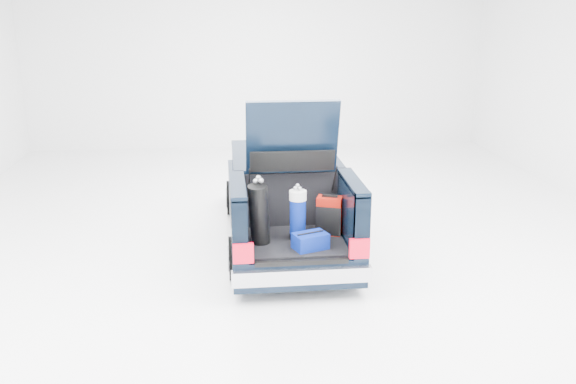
{
  "coord_description": "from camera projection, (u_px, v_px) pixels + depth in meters",
  "views": [
    {
      "loc": [
        -0.93,
        -9.22,
        3.69
      ],
      "look_at": [
        0.0,
        -0.5,
        0.99
      ],
      "focal_mm": 38.0,
      "sensor_mm": 36.0,
      "label": 1
    }
  ],
  "objects": [
    {
      "name": "blue_golf_bag",
      "position": [
        298.0,
        215.0,
        8.28
      ],
      "size": [
        0.28,
        0.28,
        0.79
      ],
      "rotation": [
        0.0,
        0.0,
        -0.24
      ],
      "color": "black",
      "rests_on": "car"
    },
    {
      "name": "blue_duffel",
      "position": [
        310.0,
        241.0,
        8.04
      ],
      "size": [
        0.51,
        0.42,
        0.23
      ],
      "rotation": [
        0.0,
        0.0,
        0.35
      ],
      "color": "navy",
      "rests_on": "car"
    },
    {
      "name": "red_suitcase",
      "position": [
        329.0,
        216.0,
        8.51
      ],
      "size": [
        0.4,
        0.33,
        0.57
      ],
      "rotation": [
        0.0,
        0.0,
        -0.33
      ],
      "color": "#810C04",
      "rests_on": "car"
    },
    {
      "name": "car",
      "position": [
        284.0,
        200.0,
        9.84
      ],
      "size": [
        1.87,
        4.65,
        2.47
      ],
      "color": "black",
      "rests_on": "ground"
    },
    {
      "name": "black_golf_bag",
      "position": [
        259.0,
        214.0,
        8.1
      ],
      "size": [
        0.38,
        0.44,
        0.95
      ],
      "rotation": [
        0.0,
        0.0,
        -0.37
      ],
      "color": "black",
      "rests_on": "car"
    },
    {
      "name": "ground",
      "position": [
        285.0,
        241.0,
        9.94
      ],
      "size": [
        14.0,
        14.0,
        0.0
      ],
      "primitive_type": "plane",
      "color": "white",
      "rests_on": "ground"
    }
  ]
}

